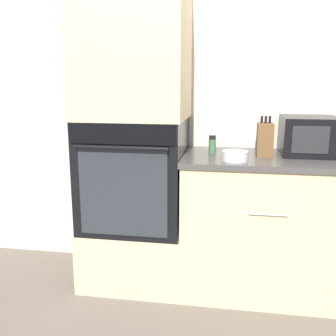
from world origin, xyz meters
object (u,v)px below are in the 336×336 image
microwave (309,136)px  bowl (235,156)px  knife_block (265,139)px  wall_oven (135,173)px  condiment_jar_mid (212,145)px  condiment_jar_near (265,142)px

microwave → bowl: bearing=-148.9°
knife_block → wall_oven: bearing=-178.2°
wall_oven → microwave: 1.16m
wall_oven → knife_block: (0.84, 0.03, 0.25)m
microwave → condiment_jar_mid: microwave is taller
wall_oven → condiment_jar_mid: (0.51, 0.06, 0.20)m
knife_block → condiment_jar_mid: 0.34m
microwave → condiment_jar_near: bearing=159.3°
bowl → knife_block: bearing=47.6°
knife_block → condiment_jar_near: (0.02, 0.18, -0.05)m
condiment_jar_near → microwave: bearing=-20.7°
microwave → knife_block: (-0.28, -0.08, -0.02)m
knife_block → microwave: bearing=15.5°
wall_oven → condiment_jar_near: bearing=13.3°
wall_oven → bowl: wall_oven is taller
condiment_jar_near → knife_block: bearing=-95.2°
wall_oven → bowl: (0.66, -0.17, 0.17)m
condiment_jar_mid → microwave: bearing=4.4°
condiment_jar_mid → knife_block: bearing=-5.2°
bowl → condiment_jar_mid: bearing=122.7°
microwave → condiment_jar_mid: 0.62m
knife_block → bowl: (-0.18, -0.20, -0.07)m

